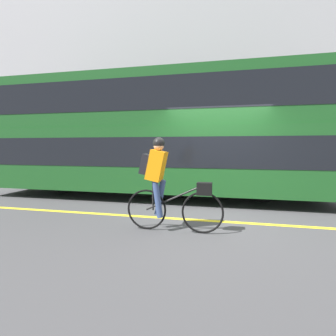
{
  "coord_description": "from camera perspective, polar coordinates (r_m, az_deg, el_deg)",
  "views": [
    {
      "loc": [
        0.28,
        -5.4,
        1.53
      ],
      "look_at": [
        -1.1,
        0.53,
        1.03
      ],
      "focal_mm": 28.0,
      "sensor_mm": 36.0,
      "label": 1
    }
  ],
  "objects": [
    {
      "name": "bus",
      "position": [
        7.95,
        -2.88,
        7.93
      ],
      "size": [
        9.99,
        2.44,
        3.56
      ],
      "color": "black",
      "rests_on": "ground_plane"
    },
    {
      "name": "cyclist_on_bike",
      "position": [
        4.72,
        -0.85,
        -2.92
      ],
      "size": [
        1.77,
        0.32,
        1.7
      ],
      "color": "black",
      "rests_on": "ground_plane"
    },
    {
      "name": "street_sign_post",
      "position": [
        10.07,
        9.8,
        4.3
      ],
      "size": [
        0.36,
        0.09,
        2.33
      ],
      "color": "#59595B",
      "rests_on": "sidewalk_curb"
    },
    {
      "name": "building_facade",
      "position": [
        11.71,
        11.99,
        21.56
      ],
      "size": [
        60.0,
        0.3,
        9.89
      ],
      "color": "#9E9EA3",
      "rests_on": "ground_plane"
    },
    {
      "name": "road_center_line",
      "position": [
        5.57,
        9.89,
        -11.29
      ],
      "size": [
        50.0,
        0.14,
        0.01
      ],
      "primitive_type": "cube",
      "color": "yellow",
      "rests_on": "ground_plane"
    },
    {
      "name": "sidewalk_curb",
      "position": [
        10.25,
        11.41,
        -3.52
      ],
      "size": [
        60.0,
        1.81,
        0.16
      ],
      "color": "gray",
      "rests_on": "ground_plane"
    },
    {
      "name": "trash_bin",
      "position": [
        10.16,
        6.6,
        -0.18
      ],
      "size": [
        0.5,
        0.5,
        1.02
      ],
      "color": "#262628",
      "rests_on": "sidewalk_curb"
    },
    {
      "name": "ground_plane",
      "position": [
        5.62,
        9.92,
        -11.18
      ],
      "size": [
        80.0,
        80.0,
        0.0
      ],
      "primitive_type": "plane",
      "color": "#424244"
    }
  ]
}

